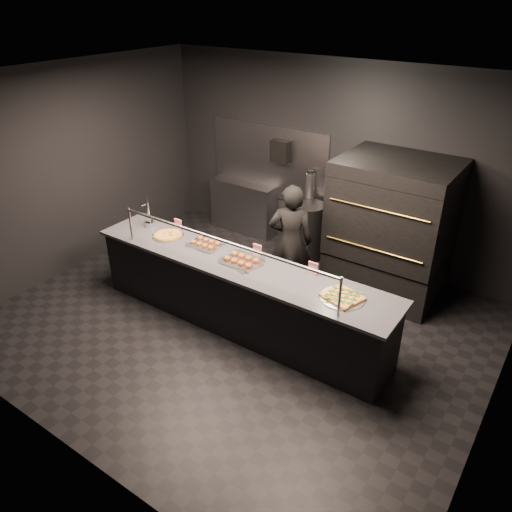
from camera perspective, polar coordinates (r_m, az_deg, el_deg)
name	(u,v)px	position (r m, az deg, el deg)	size (l,w,h in m)	color
room	(237,217)	(5.83, -2.14, 4.51)	(6.04, 6.00, 3.00)	black
service_counter	(238,294)	(6.28, -2.07, -4.32)	(4.10, 0.78, 1.37)	black
pizza_oven	(391,228)	(7.04, 15.20, 3.16)	(1.50, 1.23, 1.91)	black
prep_shelf	(244,207)	(8.78, -1.43, 5.66)	(1.20, 0.35, 0.90)	#99999E
towel_dispenser	(281,151)	(8.09, 2.87, 11.89)	(0.30, 0.20, 0.35)	black
fire_extinguisher	(310,187)	(8.00, 6.19, 7.84)	(0.14, 0.14, 0.51)	#B2B2B7
beer_tap	(149,217)	(7.03, -12.14, 4.35)	(0.13, 0.18, 0.49)	silver
round_pizza	(168,235)	(6.76, -10.04, 2.35)	(0.43, 0.43, 0.03)	silver
slider_tray_a	(205,244)	(6.45, -5.80, 1.42)	(0.46, 0.36, 0.07)	silver
slider_tray_b	(241,260)	(6.02, -1.67, -0.51)	(0.54, 0.45, 0.07)	silver
square_pizza	(342,297)	(5.43, 9.85, -4.64)	(0.48, 0.48, 0.05)	silver
condiment_jar	(149,221)	(7.15, -12.11, 3.96)	(0.15, 0.06, 0.10)	silver
tent_cards	(246,246)	(6.25, -1.19, 1.14)	(2.22, 0.04, 0.15)	white
trash_bin	(307,231)	(7.94, 5.89, 2.87)	(0.54, 0.54, 0.89)	black
worker	(290,242)	(6.76, 3.95, 1.63)	(0.60, 0.39, 1.63)	black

